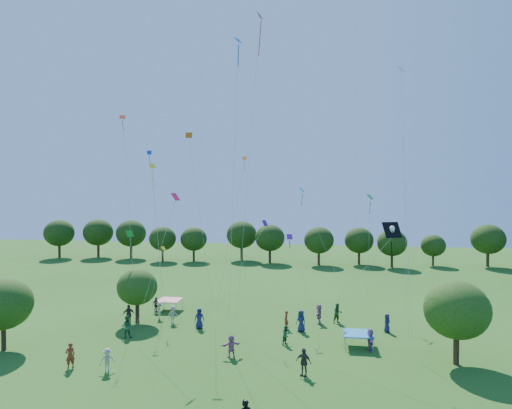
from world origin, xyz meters
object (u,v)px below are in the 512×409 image
Objects in this scene: near_tree_north at (137,287)px; tent_blue at (358,334)px; near_tree_east at (457,310)px; tent_red_stripe at (170,300)px; near_tree_west at (3,304)px; red_high_kite at (256,76)px; pirate_kite at (391,231)px.

near_tree_north reaches higher than tent_blue.
near_tree_east is 26.59m from tent_red_stripe.
red_high_kite is at bearing 25.04° from near_tree_west.
red_high_kite is at bearing -24.20° from tent_red_stripe.
near_tree_west is 2.48× the size of tent_blue.
pirate_kite is (19.70, -11.21, 8.21)m from tent_red_stripe.
near_tree_north is at bearing 169.50° from tent_blue.
near_tree_east is at bearing -13.32° from near_tree_north.
tent_blue is 22.83m from red_high_kite.
near_tree_west is 26.97m from tent_blue.
tent_red_stripe is 19.53m from tent_blue.
near_tree_north is at bearing 166.68° from near_tree_east.
red_high_kite reaches higher than tent_blue.
pirate_kite is 17.81m from red_high_kite.
near_tree_west is 0.64× the size of pirate_kite.
tent_red_stripe is 0.08× the size of red_high_kite.
tent_red_stripe is at bearing 155.80° from red_high_kite.
near_tree_west is at bearing -124.55° from tent_red_stripe.
tent_blue is 0.26× the size of pirate_kite.
near_tree_west is 0.94× the size of near_tree_east.
red_high_kite is at bearing 157.05° from near_tree_east.
near_tree_north is 26.49m from near_tree_east.
near_tree_east is 0.68× the size of pirate_kite.
pirate_kite reaches higher than near_tree_west.
near_tree_east is 2.64× the size of tent_red_stripe.
tent_red_stripe is at bearing 55.45° from near_tree_west.
tent_red_stripe is (1.51, 4.42, -2.22)m from near_tree_north.
red_high_kite is at bearing 155.85° from tent_blue.
pirate_kite is (21.21, -6.80, 5.99)m from near_tree_north.
tent_red_stripe is (-24.26, 10.52, -2.76)m from near_tree_east.
tent_red_stripe is 23.19m from red_high_kite.
pirate_kite is (-4.57, -0.70, 5.45)m from near_tree_east.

